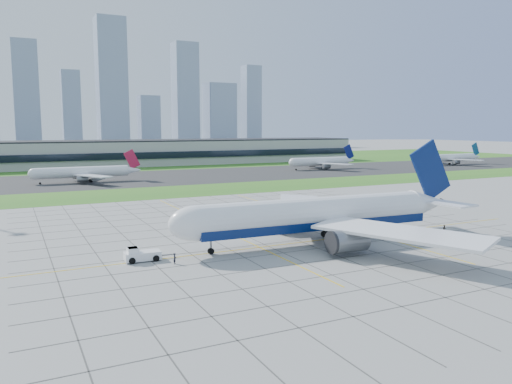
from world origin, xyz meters
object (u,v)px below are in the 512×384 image
at_px(crew_far, 444,229).
at_px(distant_jet_2, 321,161).
at_px(airliner, 318,215).
at_px(distant_jet_1, 84,172).
at_px(crew_near, 175,259).
at_px(distant_jet_3, 449,158).
at_px(pushback_tug, 141,255).

bearing_deg(crew_far, distant_jet_2, 82.31).
xyz_separation_m(airliner, distant_jet_1, (-27.20, 141.66, -1.27)).
bearing_deg(distant_jet_2, crew_near, -130.92).
bearing_deg(distant_jet_3, distant_jet_2, 175.25).
distance_m(pushback_tug, crew_far, 67.80).
relative_size(crew_near, crew_far, 1.08).
bearing_deg(pushback_tug, distant_jet_1, 88.85).
bearing_deg(distant_jet_3, crew_near, -146.97).
relative_size(airliner, distant_jet_1, 1.52).
bearing_deg(distant_jet_1, distant_jet_2, 5.07).
height_order(airliner, distant_jet_2, airliner).
xyz_separation_m(crew_far, distant_jet_2, (72.32, 157.75, 3.60)).
bearing_deg(distant_jet_2, crew_far, -114.63).
bearing_deg(pushback_tug, distant_jet_2, 49.73).
xyz_separation_m(crew_near, distant_jet_3, (227.58, 147.98, 3.53)).
bearing_deg(distant_jet_2, distant_jet_1, -174.93).
bearing_deg(distant_jet_1, crew_near, -91.62).
bearing_deg(distant_jet_1, crew_far, -68.17).
bearing_deg(crew_near, distant_jet_2, -8.66).
height_order(crew_near, distant_jet_2, distant_jet_2).
bearing_deg(distant_jet_3, airliner, -143.44).
bearing_deg(distant_jet_1, distant_jet_3, 1.00).
distance_m(crew_far, distant_jet_1, 157.46).
bearing_deg(distant_jet_2, pushback_tug, -132.78).
height_order(distant_jet_1, distant_jet_2, same).
height_order(airliner, distant_jet_1, airliner).
xyz_separation_m(airliner, distant_jet_2, (103.66, 153.28, -1.27)).
distance_m(crew_far, distant_jet_3, 223.02).
height_order(airliner, crew_far, airliner).
relative_size(pushback_tug, distant_jet_2, 0.22).
distance_m(airliner, pushback_tug, 36.49).
distance_m(distant_jet_2, distant_jet_3, 92.97).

